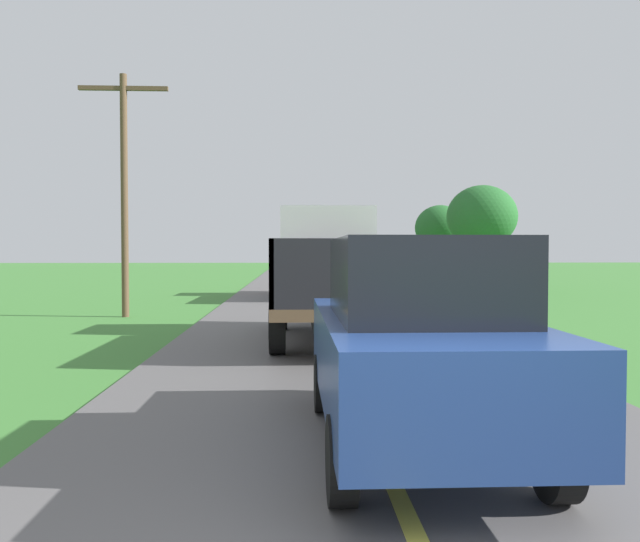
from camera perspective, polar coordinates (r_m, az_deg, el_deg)
banana_truck_near at (r=13.31m, az=0.81°, el=0.09°), size 2.38×5.82×2.80m
banana_truck_far at (r=25.39m, az=-0.91°, el=0.90°), size 2.38×5.81×2.80m
utility_pole_roadside at (r=18.56m, az=-17.66°, el=7.69°), size 2.51×0.20×6.90m
roadside_tree_near_left at (r=29.75m, az=14.74°, el=4.87°), size 3.24×3.24×4.96m
roadside_tree_mid_right at (r=33.61m, az=11.05°, el=3.92°), size 2.68×2.68×4.35m
following_car at (r=5.68m, az=8.84°, el=-6.36°), size 1.74×4.10×1.92m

